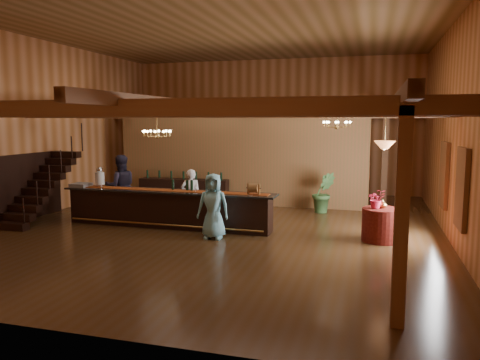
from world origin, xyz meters
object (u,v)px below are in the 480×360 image
(round_table, at_px, (381,225))
(chandelier_right, at_px, (337,124))
(backbar_shelf, at_px, (184,192))
(staff_second, at_px, (121,186))
(floor_plant, at_px, (323,192))
(pendant_lamp, at_px, (385,145))
(tasting_bar, at_px, (168,208))
(chandelier_left, at_px, (157,133))
(raffle_drum, at_px, (254,188))
(guest, at_px, (213,206))
(beverage_dispenser, at_px, (100,177))
(bartender, at_px, (191,196))

(round_table, xyz_separation_m, chandelier_right, (-1.32, 2.29, 2.47))
(backbar_shelf, xyz_separation_m, staff_second, (-0.98, -2.66, 0.52))
(chandelier_right, xyz_separation_m, floor_plant, (-0.44, 0.97, -2.22))
(pendant_lamp, xyz_separation_m, floor_plant, (-1.76, 3.26, -1.73))
(tasting_bar, bearing_deg, chandelier_left, 147.18)
(tasting_bar, bearing_deg, pendant_lamp, 0.72)
(tasting_bar, distance_m, pendant_lamp, 6.08)
(raffle_drum, relative_size, round_table, 0.36)
(guest, bearing_deg, backbar_shelf, 117.81)
(round_table, distance_m, pendant_lamp, 1.99)
(tasting_bar, height_order, pendant_lamp, pendant_lamp)
(chandelier_right, height_order, floor_plant, chandelier_right)
(raffle_drum, distance_m, staff_second, 4.55)
(tasting_bar, distance_m, chandelier_right, 5.54)
(tasting_bar, distance_m, staff_second, 2.14)
(floor_plant, bearing_deg, staff_second, -157.72)
(raffle_drum, xyz_separation_m, floor_plant, (1.50, 3.33, -0.55))
(beverage_dispenser, xyz_separation_m, backbar_shelf, (1.23, 3.39, -0.87))
(chandelier_left, xyz_separation_m, bartender, (0.81, 0.49, -1.84))
(beverage_dispenser, distance_m, floor_plant, 7.01)
(bartender, bearing_deg, floor_plant, -169.83)
(pendant_lamp, relative_size, guest, 0.54)
(tasting_bar, xyz_separation_m, bartender, (0.39, 0.77, 0.26))
(raffle_drum, height_order, staff_second, staff_second)
(beverage_dispenser, height_order, round_table, beverage_dispenser)
(bartender, relative_size, floor_plant, 1.18)
(chandelier_right, bearing_deg, staff_second, -167.05)
(chandelier_right, bearing_deg, floor_plant, 114.49)
(chandelier_left, bearing_deg, bartender, 31.43)
(bartender, bearing_deg, raffle_drum, 133.92)
(backbar_shelf, bearing_deg, guest, -61.41)
(guest, bearing_deg, bartender, 124.18)
(raffle_drum, height_order, guest, guest)
(beverage_dispenser, distance_m, backbar_shelf, 3.71)
(backbar_shelf, relative_size, chandelier_left, 4.04)
(tasting_bar, relative_size, floor_plant, 4.67)
(beverage_dispenser, distance_m, bartender, 2.73)
(backbar_shelf, height_order, guest, guest)
(pendant_lamp, height_order, guest, pendant_lamp)
(tasting_bar, relative_size, guest, 3.75)
(beverage_dispenser, bearing_deg, raffle_drum, -2.02)
(round_table, bearing_deg, beverage_dispenser, 179.34)
(chandelier_left, relative_size, guest, 0.48)
(backbar_shelf, bearing_deg, beverage_dispenser, -112.47)
(backbar_shelf, bearing_deg, raffle_drum, -48.07)
(chandelier_right, height_order, pendant_lamp, same)
(staff_second, relative_size, floor_plant, 1.45)
(pendant_lamp, bearing_deg, staff_second, 173.97)
(tasting_bar, relative_size, beverage_dispenser, 10.42)
(round_table, height_order, pendant_lamp, pendant_lamp)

